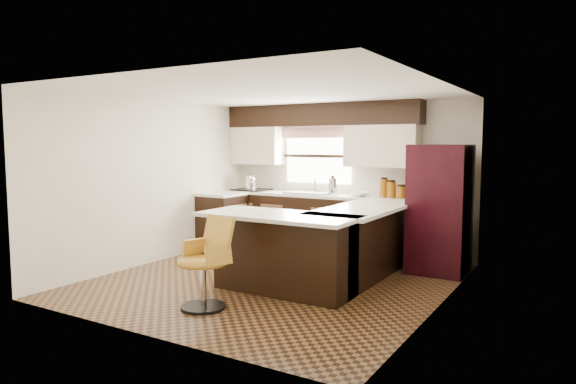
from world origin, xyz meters
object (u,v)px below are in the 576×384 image
Objects in this scene: peninsula_long at (358,245)px; refrigerator at (440,209)px; peninsula_return at (284,254)px; bar_chair at (202,263)px.

refrigerator is (0.81, 0.90, 0.42)m from peninsula_long.
peninsula_return is 1.07m from bar_chair.
bar_chair is (-0.95, -1.95, 0.04)m from peninsula_long.
peninsula_return is at bearing -125.37° from refrigerator.
peninsula_long is at bearing -131.84° from refrigerator.
refrigerator reaches higher than peninsula_long.
peninsula_long is 1.28m from refrigerator.
peninsula_return is (-0.53, -0.97, 0.00)m from peninsula_long.
bar_chair is at bearing -121.61° from refrigerator.
peninsula_long is 1.12× the size of refrigerator.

